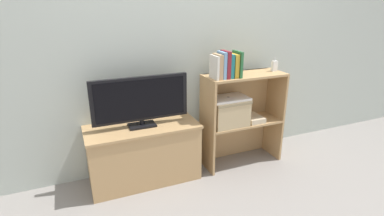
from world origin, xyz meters
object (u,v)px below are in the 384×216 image
Objects in this scene: book_ivory at (214,67)px; book_teal at (229,66)px; tv_stand at (144,153)px; book_tan at (218,67)px; book_skyblue at (222,65)px; book_mustard at (234,66)px; magazine_stack at (252,118)px; tv at (141,100)px; baby_monitor at (274,66)px; laptop at (228,98)px; book_forest at (237,64)px; book_maroon at (225,64)px; storage_basket_left at (228,111)px.

book_teal is (0.14, 0.00, 0.00)m from book_ivory.
book_tan is (0.64, -0.09, 0.72)m from tv_stand.
book_mustard is at bearing 0.00° from book_skyblue.
magazine_stack is (1.03, -0.07, 0.19)m from tv_stand.
baby_monitor is at bearing -1.85° from tv.
tv_stand is 4.73× the size of book_mustard.
tv_stand is 0.94m from book_ivory.
tv_stand is 4.54× the size of book_tan.
book_ivory is at bearing 180.00° from book_tan.
book_skyblue is at bearing 0.00° from book_ivory.
laptop is (0.10, 0.04, -0.31)m from book_skyblue.
book_skyblue is 1.02× the size of book_forest.
magazine_stack is (0.21, 0.03, -0.53)m from book_forest.
book_ivory is 0.10m from book_maroon.
tv_stand is 4.09× the size of book_maroon.
storage_basket_left is (-0.02, 0.04, -0.42)m from book_mustard.
book_ivory is at bearing -167.81° from storage_basket_left.
book_mustard is 0.58m from magazine_stack.
baby_monitor is at bearing 6.49° from magazine_stack.
storage_basket_left is (-0.48, -0.01, -0.37)m from baby_monitor.
book_teal is at bearing 0.00° from book_maroon.
book_tan is 0.44m from storage_basket_left.
book_ivory reaches higher than baby_monitor.
laptop reaches higher than magazine_stack.
tv_stand is 1.02m from book_maroon.
baby_monitor is 0.35× the size of laptop.
book_skyblue is at bearing -7.66° from tv.
book_forest is (0.04, 0.00, 0.01)m from book_mustard.
tv is 0.66m from book_ivory.
storage_basket_left is 0.28m from magazine_stack.
book_tan is 0.33m from laptop.
laptop is 0.34m from magazine_stack.
tv_stand is 1.10m from book_forest.
book_maroon is at bearing 0.00° from book_skyblue.
book_ivory is at bearing -176.62° from magazine_stack.
book_maroon is 1.16× the size of book_mustard.
book_skyblue is 1.13× the size of book_mustard.
laptop is (0.77, -0.06, 0.41)m from tv_stand.
tv is at bearing 171.49° from book_ivory.
book_forest is 0.94× the size of magazine_stack.
laptop is at bearing 147.20° from book_forest.
book_forest is 0.65× the size of storage_basket_left.
tv is at bearing 175.88° from storage_basket_left.
book_forest is at bearing -6.39° from tv_stand.
book_skyblue is 0.96× the size of magazine_stack.
book_tan is 0.90× the size of book_maroon.
tv_stand is at bearing 173.61° from book_forest.
book_maroon is (0.71, -0.09, 0.73)m from tv_stand.
tv is at bearing 171.89° from book_tan.
book_mustard is at bearing -60.73° from laptop.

